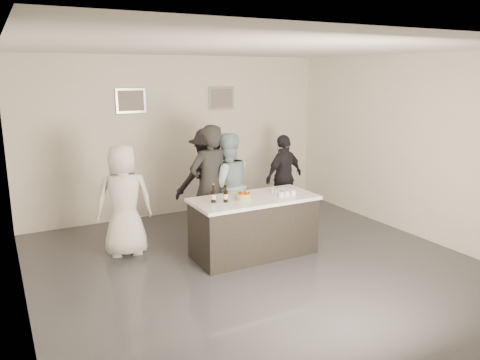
{
  "coord_description": "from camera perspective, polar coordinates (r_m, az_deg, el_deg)",
  "views": [
    {
      "loc": [
        -3.15,
        -5.41,
        2.7
      ],
      "look_at": [
        0.0,
        0.5,
        1.15
      ],
      "focal_mm": 35.0,
      "sensor_mm": 36.0,
      "label": 1
    }
  ],
  "objects": [
    {
      "name": "picture_right",
      "position": [
        9.32,
        -2.28,
        9.95
      ],
      "size": [
        0.54,
        0.04,
        0.44
      ],
      "primitive_type": "cube",
      "color": "#B2B2B7",
      "rests_on": "wall_back"
    },
    {
      "name": "beer_bottle_b",
      "position": [
        6.6,
        -1.76,
        -1.63
      ],
      "size": [
        0.07,
        0.07,
        0.26
      ],
      "primitive_type": "cylinder",
      "color": "black",
      "rests_on": "bar_counter"
    },
    {
      "name": "person_guest_back",
      "position": [
        8.11,
        -3.88,
        0.09
      ],
      "size": [
        1.25,
        0.86,
        1.78
      ],
      "primitive_type": "imported",
      "rotation": [
        0.0,
        0.0,
        2.95
      ],
      "color": "black",
      "rests_on": "ground"
    },
    {
      "name": "wall_back",
      "position": [
        9.06,
        -7.48,
        5.32
      ],
      "size": [
        6.0,
        0.04,
        3.0
      ],
      "primitive_type": "cube",
      "color": "silver",
      "rests_on": "ground"
    },
    {
      "name": "beer_bottle_a",
      "position": [
        6.59,
        -3.26,
        -1.67
      ],
      "size": [
        0.07,
        0.07,
        0.26
      ],
      "primitive_type": "cylinder",
      "color": "black",
      "rests_on": "bar_counter"
    },
    {
      "name": "wall_right",
      "position": [
        8.28,
        20.43,
        3.88
      ],
      "size": [
        0.04,
        6.0,
        3.0
      ],
      "primitive_type": "cube",
      "color": "silver",
      "rests_on": "ground"
    },
    {
      "name": "candles",
      "position": [
        6.47,
        0.25,
        -3.1
      ],
      "size": [
        0.24,
        0.08,
        0.01
      ],
      "primitive_type": "cube",
      "color": "pink",
      "rests_on": "bar_counter"
    },
    {
      "name": "person_guest_right",
      "position": [
        8.76,
        5.38,
        0.39
      ],
      "size": [
        1.0,
        0.62,
        1.58
      ],
      "primitive_type": "imported",
      "rotation": [
        0.0,
        0.0,
        3.42
      ],
      "color": "black",
      "rests_on": "ground"
    },
    {
      "name": "bar_counter",
      "position": [
        7.02,
        1.69,
        -5.66
      ],
      "size": [
        1.86,
        0.86,
        0.9
      ],
      "primitive_type": "cube",
      "color": "white",
      "rests_on": "ground"
    },
    {
      "name": "floor",
      "position": [
        6.82,
        2.01,
        -10.31
      ],
      "size": [
        6.0,
        6.0,
        0.0
      ],
      "primitive_type": "plane",
      "color": "#3D3D42",
      "rests_on": "ground"
    },
    {
      "name": "ceiling",
      "position": [
        6.27,
        2.23,
        15.76
      ],
      "size": [
        6.0,
        6.0,
        0.0
      ],
      "primitive_type": "plane",
      "rotation": [
        3.14,
        0.0,
        0.0
      ],
      "color": "white"
    },
    {
      "name": "person_main_black",
      "position": [
        7.32,
        -3.73,
        -0.73
      ],
      "size": [
        0.77,
        0.58,
        1.92
      ],
      "primitive_type": "imported",
      "rotation": [
        0.0,
        0.0,
        3.32
      ],
      "color": "black",
      "rests_on": "ground"
    },
    {
      "name": "cake",
      "position": [
        6.75,
        0.41,
        -2.11
      ],
      "size": [
        0.23,
        0.23,
        0.08
      ],
      "primitive_type": "cylinder",
      "color": "yellow",
      "rests_on": "bar_counter"
    },
    {
      "name": "person_guest_left",
      "position": [
        7.14,
        -13.95,
        -2.41
      ],
      "size": [
        0.91,
        0.67,
        1.69
      ],
      "primitive_type": "imported",
      "rotation": [
        0.0,
        0.0,
        2.98
      ],
      "color": "silver",
      "rests_on": "ground"
    },
    {
      "name": "wall_front",
      "position": [
        4.14,
        23.47,
        -4.95
      ],
      "size": [
        6.0,
        0.04,
        3.0
      ],
      "primitive_type": "cube",
      "color": "silver",
      "rests_on": "ground"
    },
    {
      "name": "person_main_blue",
      "position": [
        7.62,
        -1.62,
        -0.81
      ],
      "size": [
        0.94,
        0.78,
        1.76
      ],
      "primitive_type": "imported",
      "rotation": [
        0.0,
        0.0,
        2.99
      ],
      "color": "#94B4C1",
      "rests_on": "ground"
    },
    {
      "name": "tumbler_cluster",
      "position": [
        7.07,
        5.3,
        -1.44
      ],
      "size": [
        0.3,
        0.3,
        0.08
      ],
      "primitive_type": "cube",
      "color": "orange",
      "rests_on": "bar_counter"
    },
    {
      "name": "picture_left",
      "position": [
        8.69,
        -13.18,
        9.4
      ],
      "size": [
        0.54,
        0.04,
        0.44
      ],
      "primitive_type": "cube",
      "color": "#B2B2B7",
      "rests_on": "wall_back"
    },
    {
      "name": "wall_left",
      "position": [
        5.55,
        -25.8,
        -0.8
      ],
      "size": [
        0.04,
        6.0,
        3.0
      ],
      "primitive_type": "cube",
      "color": "silver",
      "rests_on": "ground"
    }
  ]
}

